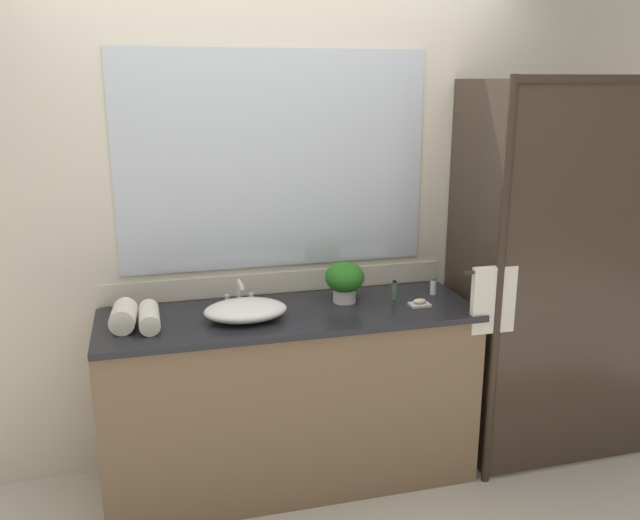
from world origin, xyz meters
name	(u,v)px	position (x,y,z in m)	size (l,w,h in m)	color
ground_plane	(292,478)	(0.00, 0.00, 0.00)	(8.00, 8.00, 0.00)	beige
wall_back_with_mirror	(274,215)	(0.00, 0.34, 1.31)	(4.40, 0.06, 2.60)	beige
vanity_cabinet	(290,397)	(0.00, 0.01, 0.45)	(1.80, 0.58, 0.90)	brown
shower_enclosure	(550,279)	(1.28, -0.19, 1.03)	(1.20, 0.59, 2.00)	#2D2319
sink_basin	(246,310)	(-0.22, -0.04, 0.94)	(0.39, 0.28, 0.09)	white
faucet	(240,297)	(-0.22, 0.16, 0.94)	(0.17, 0.14, 0.13)	silver
potted_plant	(345,279)	(0.30, 0.08, 1.02)	(0.20, 0.20, 0.21)	beige
soap_dish	(420,303)	(0.64, -0.07, 0.91)	(0.10, 0.07, 0.04)	silver
amenity_bottle_conditioner	(394,290)	(0.56, 0.06, 0.95)	(0.03, 0.03, 0.10)	#4C7056
amenity_bottle_body_wash	(433,287)	(0.78, 0.09, 0.94)	(0.03, 0.03, 0.09)	silver
amenity_bottle_shampoo	(357,287)	(0.40, 0.19, 0.94)	(0.03, 0.03, 0.08)	#4C7056
rolled_towel_near_edge	(124,316)	(-0.76, -0.01, 0.96)	(0.11, 0.11, 0.20)	silver
rolled_towel_middle	(149,317)	(-0.65, -0.03, 0.95)	(0.09, 0.09, 0.25)	silver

